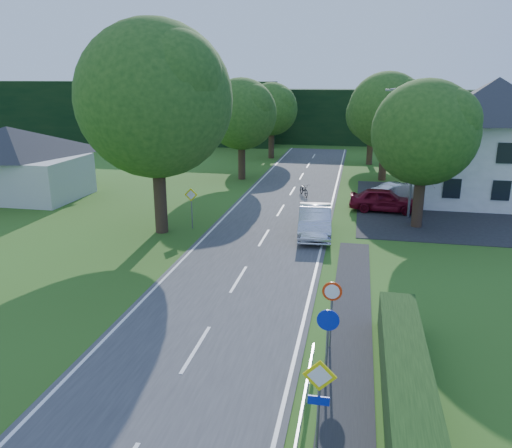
% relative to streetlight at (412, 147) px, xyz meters
% --- Properties ---
extents(road, '(7.00, 80.00, 0.04)m').
position_rel_streetlight_xyz_m(road, '(-8.06, -10.00, -4.44)').
color(road, '#393A3C').
rests_on(road, ground).
extents(parking_pad, '(14.00, 16.00, 0.04)m').
position_rel_streetlight_xyz_m(parking_pad, '(3.94, 3.00, -4.44)').
color(parking_pad, black).
rests_on(parking_pad, ground).
extents(line_edge_left, '(0.12, 80.00, 0.01)m').
position_rel_streetlight_xyz_m(line_edge_left, '(-11.31, -10.00, -4.42)').
color(line_edge_left, white).
rests_on(line_edge_left, road).
extents(line_edge_right, '(0.12, 80.00, 0.01)m').
position_rel_streetlight_xyz_m(line_edge_right, '(-4.81, -10.00, -4.42)').
color(line_edge_right, white).
rests_on(line_edge_right, road).
extents(line_centre, '(0.12, 80.00, 0.01)m').
position_rel_streetlight_xyz_m(line_centre, '(-8.06, -10.00, -4.42)').
color(line_centre, white).
rests_on(line_centre, road).
extents(tree_main, '(9.40, 9.40, 11.64)m').
position_rel_streetlight_xyz_m(tree_main, '(-14.06, -6.00, 1.36)').
color(tree_main, '#204815').
rests_on(tree_main, ground).
extents(tree_left_far, '(7.00, 7.00, 8.58)m').
position_rel_streetlight_xyz_m(tree_left_far, '(-13.06, 10.00, -0.17)').
color(tree_left_far, '#204815').
rests_on(tree_left_far, ground).
extents(tree_right_far, '(7.40, 7.40, 9.09)m').
position_rel_streetlight_xyz_m(tree_right_far, '(-1.06, 12.00, 0.08)').
color(tree_right_far, '#204815').
rests_on(tree_right_far, ground).
extents(tree_left_back, '(6.60, 6.60, 8.07)m').
position_rel_streetlight_xyz_m(tree_left_back, '(-12.56, 22.00, -0.43)').
color(tree_left_back, '#204815').
rests_on(tree_left_back, ground).
extents(tree_right_back, '(6.20, 6.20, 7.56)m').
position_rel_streetlight_xyz_m(tree_right_back, '(-2.06, 20.00, -0.68)').
color(tree_right_back, '#204815').
rests_on(tree_right_back, ground).
extents(tree_right_mid, '(7.00, 7.00, 8.58)m').
position_rel_streetlight_xyz_m(tree_right_mid, '(0.44, -2.00, -0.17)').
color(tree_right_mid, '#204815').
rests_on(tree_right_mid, ground).
extents(treeline_left, '(44.00, 6.00, 8.00)m').
position_rel_streetlight_xyz_m(treeline_left, '(-36.06, 32.00, -0.46)').
color(treeline_left, black).
rests_on(treeline_left, ground).
extents(treeline_right, '(30.00, 5.00, 7.00)m').
position_rel_streetlight_xyz_m(treeline_right, '(-0.06, 36.00, -0.96)').
color(treeline_right, black).
rests_on(treeline_right, ground).
extents(bungalow_left, '(11.00, 6.50, 5.20)m').
position_rel_streetlight_xyz_m(bungalow_left, '(-28.06, 0.00, -1.75)').
color(bungalow_left, beige).
rests_on(bungalow_left, ground).
extents(house_white, '(10.60, 8.40, 8.60)m').
position_rel_streetlight_xyz_m(house_white, '(5.94, 6.00, -0.06)').
color(house_white, silver).
rests_on(house_white, ground).
extents(streetlight, '(2.03, 0.18, 8.00)m').
position_rel_streetlight_xyz_m(streetlight, '(0.00, 0.00, 0.00)').
color(streetlight, slate).
rests_on(streetlight, ground).
extents(sign_priority_right, '(0.78, 0.09, 2.59)m').
position_rel_streetlight_xyz_m(sign_priority_right, '(-3.76, -22.02, -2.67)').
color(sign_priority_right, slate).
rests_on(sign_priority_right, ground).
extents(sign_roundabout, '(0.64, 0.08, 2.37)m').
position_rel_streetlight_xyz_m(sign_roundabout, '(-3.76, -19.02, -2.79)').
color(sign_roundabout, slate).
rests_on(sign_roundabout, ground).
extents(sign_speed_limit, '(0.64, 0.11, 2.37)m').
position_rel_streetlight_xyz_m(sign_speed_limit, '(-3.76, -17.03, -2.70)').
color(sign_speed_limit, slate).
rests_on(sign_speed_limit, ground).
extents(sign_priority_left, '(0.78, 0.09, 2.44)m').
position_rel_streetlight_xyz_m(sign_priority_left, '(-12.56, -5.02, -2.75)').
color(sign_priority_left, slate).
rests_on(sign_priority_left, ground).
extents(moving_car, '(2.16, 5.18, 1.67)m').
position_rel_streetlight_xyz_m(moving_car, '(-5.36, -4.97, -3.59)').
color(moving_car, silver).
rests_on(moving_car, road).
extents(motorcycle, '(1.29, 1.89, 0.94)m').
position_rel_streetlight_xyz_m(motorcycle, '(-7.02, 4.55, -3.95)').
color(motorcycle, black).
rests_on(motorcycle, road).
extents(parked_car_red, '(4.55, 2.02, 1.52)m').
position_rel_streetlight_xyz_m(parked_car_red, '(-1.36, 1.21, -3.66)').
color(parked_car_red, maroon).
rests_on(parked_car_red, parking_pad).
extents(parked_car_silver_a, '(4.33, 3.00, 1.35)m').
position_rel_streetlight_xyz_m(parked_car_silver_a, '(-0.03, 4.09, -3.75)').
color(parked_car_silver_a, '#ADACB1').
rests_on(parked_car_silver_a, parking_pad).
extents(parasol, '(2.54, 2.57, 1.95)m').
position_rel_streetlight_xyz_m(parasol, '(1.49, 2.51, -3.45)').
color(parasol, '#A4140D').
rests_on(parasol, parking_pad).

